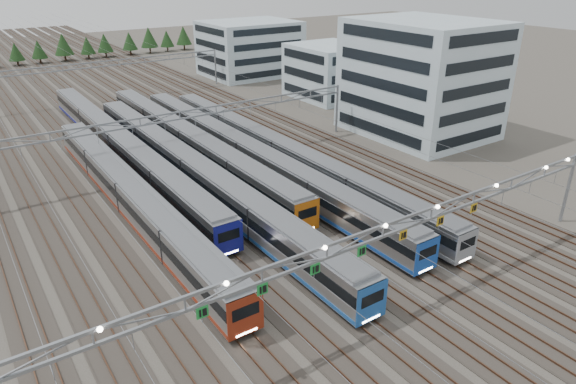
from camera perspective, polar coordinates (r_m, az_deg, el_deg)
ground at (r=45.16m, az=9.79°, el=-12.45°), size 400.00×400.00×0.00m
track_bed at (r=130.42m, az=-22.34°, el=11.38°), size 54.00×260.00×5.42m
train_a at (r=61.14m, az=-17.08°, el=-0.39°), size 3.16×52.83×4.13m
train_b at (r=78.62m, az=-18.15°, el=4.96°), size 3.14×66.91×4.09m
train_c at (r=66.42m, az=-10.54°, el=2.29°), size 3.15×66.90×4.10m
train_d at (r=77.63m, az=-10.90°, el=5.53°), size 3.17×59.45×4.14m
train_e at (r=71.85m, az=-4.67°, el=4.28°), size 3.05×66.07×3.97m
train_f at (r=72.64m, az=-0.88°, el=4.51°), size 2.91×64.22×3.79m
gantry_near at (r=41.25m, az=10.55°, el=-4.64°), size 56.36×0.61×8.08m
gantry_mid at (r=73.19m, az=-11.89°, el=7.64°), size 56.36×0.36×8.00m
gantry_far at (r=115.13m, az=-20.96°, el=12.59°), size 56.36×0.36×8.00m
depot_bldg_south at (r=88.67m, az=14.55°, el=12.14°), size 18.00×22.00×18.36m
depot_bldg_mid at (r=111.42m, az=4.71°, el=13.22°), size 14.00×16.00×10.88m
depot_bldg_north at (r=134.48m, az=-4.27°, el=15.63°), size 22.00×18.00×13.13m
treeline at (r=165.55m, az=-25.86°, el=14.20°), size 93.80×5.60×7.02m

